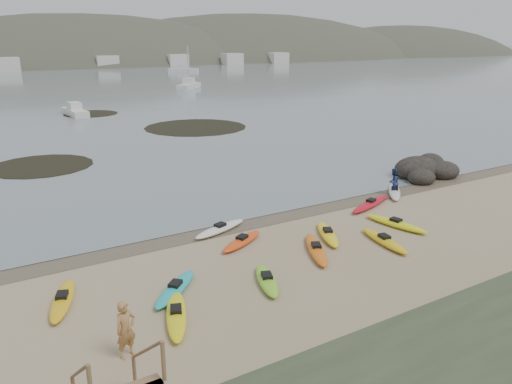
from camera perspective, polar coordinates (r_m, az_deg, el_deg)
ground at (r=27.47m, az=0.00°, el=-2.99°), size 600.00×600.00×0.00m
wet_sand at (r=27.23m, az=0.33°, el=-3.17°), size 60.00×60.00×0.00m
kayaks at (r=24.03m, az=4.62°, el=-5.65°), size 23.19×9.93×0.34m
person_west at (r=16.33m, az=-14.66°, el=-14.97°), size 0.78×0.62×1.88m
person_east at (r=32.44m, az=15.41°, el=1.15°), size 0.96×0.83×1.71m
rock_cluster at (r=37.71m, az=18.76°, el=2.09°), size 5.26×3.86×1.76m
kelp_mats at (r=54.43m, az=-13.06°, el=6.77°), size 26.95×33.35×0.04m
moored_boats at (r=111.10m, az=-23.87°, el=11.19°), size 89.72×76.84×1.33m
far_hills at (r=223.81m, az=-17.64°, el=9.91°), size 550.00×135.00×80.00m
far_town at (r=168.33m, az=-25.27°, el=13.09°), size 199.00×5.00×4.00m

